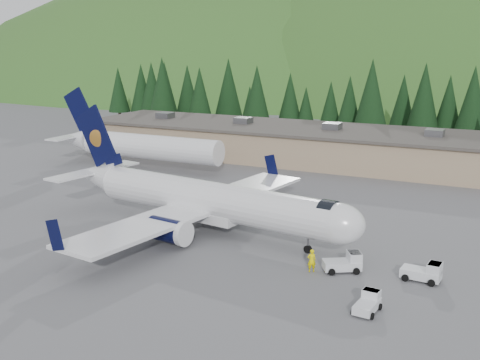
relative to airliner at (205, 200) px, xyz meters
name	(u,v)px	position (x,y,z in m)	size (l,w,h in m)	color
ground	(213,232)	(1.01, -0.15, -3.09)	(600.00, 600.00, 0.00)	#59595E
airliner	(205,200)	(0.00, 0.00, 0.00)	(34.92, 32.90, 11.59)	white
second_airliner	(135,145)	(-23.91, 21.85, 0.23)	(27.50, 11.00, 10.05)	white
baggage_tug_a	(345,263)	(15.58, -4.38, -2.36)	(3.38, 2.91, 1.62)	silver
baggage_tug_b	(425,272)	(21.77, -3.67, -2.37)	(3.12, 2.01, 1.61)	silver
baggage_tug_c	(368,303)	(19.12, -10.90, -2.48)	(1.73, 2.66, 1.36)	silver
terminal_building	(301,143)	(-4.00, 37.85, -0.47)	(71.00, 17.00, 6.10)	#9E8366
ramp_worker	(312,261)	(13.14, -5.72, -2.12)	(0.70, 0.46, 1.93)	#FFEC00
tree_line	(326,97)	(-7.92, 61.76, 4.52)	(112.68, 18.37, 14.46)	black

